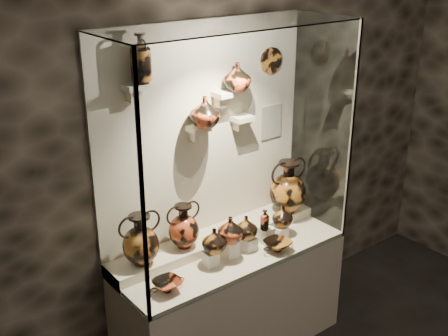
{
  "coord_description": "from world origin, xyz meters",
  "views": [
    {
      "loc": [
        -2.16,
        -0.51,
        2.85
      ],
      "look_at": [
        -0.05,
        2.2,
        1.47
      ],
      "focal_mm": 45.0,
      "sensor_mm": 36.0,
      "label": 1
    }
  ],
  "objects_px": {
    "jug_b": "(230,229)",
    "kylix_right": "(277,244)",
    "ovoid_vase_b": "(237,77)",
    "amphora_mid": "(183,226)",
    "kylix_left": "(167,284)",
    "ovoid_vase_a": "(205,112)",
    "lekythos_small": "(264,219)",
    "jug_c": "(246,227)",
    "jug_a": "(214,240)",
    "amphora_left": "(141,239)",
    "amphora_right": "(288,187)",
    "jug_e": "(282,216)",
    "lekythos_tall": "(141,56)"
  },
  "relations": [
    {
      "from": "ovoid_vase_b",
      "to": "amphora_mid",
      "type": "bearing_deg",
      "value": 167.99
    },
    {
      "from": "jug_b",
      "to": "ovoid_vase_a",
      "type": "xyz_separation_m",
      "value": [
        -0.01,
        0.25,
        0.77
      ]
    },
    {
      "from": "kylix_left",
      "to": "lekythos_tall",
      "type": "xyz_separation_m",
      "value": [
        0.1,
        0.35,
        1.36
      ]
    },
    {
      "from": "ovoid_vase_a",
      "to": "jug_e",
      "type": "bearing_deg",
      "value": -16.67
    },
    {
      "from": "ovoid_vase_a",
      "to": "ovoid_vase_b",
      "type": "height_order",
      "value": "ovoid_vase_b"
    },
    {
      "from": "amphora_right",
      "to": "jug_b",
      "type": "relative_size",
      "value": 2.24
    },
    {
      "from": "jug_a",
      "to": "jug_b",
      "type": "bearing_deg",
      "value": -11.25
    },
    {
      "from": "amphora_right",
      "to": "jug_a",
      "type": "relative_size",
      "value": 2.43
    },
    {
      "from": "kylix_right",
      "to": "ovoid_vase_b",
      "type": "bearing_deg",
      "value": 121.51
    },
    {
      "from": "amphora_right",
      "to": "jug_c",
      "type": "distance_m",
      "value": 0.58
    },
    {
      "from": "amphora_mid",
      "to": "lekythos_small",
      "type": "height_order",
      "value": "amphora_mid"
    },
    {
      "from": "lekythos_small",
      "to": "jug_e",
      "type": "bearing_deg",
      "value": 14.96
    },
    {
      "from": "amphora_mid",
      "to": "jug_c",
      "type": "height_order",
      "value": "amphora_mid"
    },
    {
      "from": "kylix_left",
      "to": "amphora_right",
      "type": "bearing_deg",
      "value": 0.51
    },
    {
      "from": "amphora_left",
      "to": "amphora_right",
      "type": "height_order",
      "value": "amphora_right"
    },
    {
      "from": "amphora_left",
      "to": "kylix_left",
      "type": "bearing_deg",
      "value": -104.22
    },
    {
      "from": "amphora_left",
      "to": "amphora_right",
      "type": "bearing_deg",
      "value": -18.52
    },
    {
      "from": "amphora_left",
      "to": "kylix_left",
      "type": "height_order",
      "value": "amphora_left"
    },
    {
      "from": "lekythos_small",
      "to": "kylix_left",
      "type": "distance_m",
      "value": 0.88
    },
    {
      "from": "kylix_right",
      "to": "lekythos_tall",
      "type": "distance_m",
      "value": 1.62
    },
    {
      "from": "jug_b",
      "to": "jug_e",
      "type": "bearing_deg",
      "value": -8.18
    },
    {
      "from": "jug_c",
      "to": "ovoid_vase_a",
      "type": "height_order",
      "value": "ovoid_vase_a"
    },
    {
      "from": "amphora_left",
      "to": "jug_a",
      "type": "height_order",
      "value": "amphora_left"
    },
    {
      "from": "jug_b",
      "to": "lekythos_tall",
      "type": "xyz_separation_m",
      "value": [
        -0.45,
        0.29,
        1.18
      ]
    },
    {
      "from": "jug_b",
      "to": "ovoid_vase_b",
      "type": "bearing_deg",
      "value": 34.46
    },
    {
      "from": "jug_c",
      "to": "kylix_right",
      "type": "xyz_separation_m",
      "value": [
        0.17,
        -0.15,
        -0.13
      ]
    },
    {
      "from": "lekythos_small",
      "to": "kylix_right",
      "type": "xyz_separation_m",
      "value": [
        0.02,
        -0.12,
        -0.16
      ]
    },
    {
      "from": "lekythos_small",
      "to": "ovoid_vase_a",
      "type": "distance_m",
      "value": 0.89
    },
    {
      "from": "jug_e",
      "to": "amphora_mid",
      "type": "bearing_deg",
      "value": 177.59
    },
    {
      "from": "ovoid_vase_a",
      "to": "lekythos_small",
      "type": "bearing_deg",
      "value": -30.56
    },
    {
      "from": "kylix_right",
      "to": "ovoid_vase_a",
      "type": "distance_m",
      "value": 1.07
    },
    {
      "from": "jug_c",
      "to": "jug_a",
      "type": "bearing_deg",
      "value": 163.53
    },
    {
      "from": "amphora_mid",
      "to": "ovoid_vase_a",
      "type": "height_order",
      "value": "ovoid_vase_a"
    },
    {
      "from": "jug_b",
      "to": "jug_c",
      "type": "bearing_deg",
      "value": -0.04
    },
    {
      "from": "ovoid_vase_b",
      "to": "jug_e",
      "type": "bearing_deg",
      "value": -60.77
    },
    {
      "from": "amphora_left",
      "to": "kylix_left",
      "type": "xyz_separation_m",
      "value": [
        0.01,
        -0.28,
        -0.2
      ]
    },
    {
      "from": "jug_b",
      "to": "kylix_left",
      "type": "bearing_deg",
      "value": 176.23
    },
    {
      "from": "jug_b",
      "to": "ovoid_vase_b",
      "type": "distance_m",
      "value": 1.03
    },
    {
      "from": "amphora_left",
      "to": "lekythos_small",
      "type": "relative_size",
      "value": 2.02
    },
    {
      "from": "ovoid_vase_a",
      "to": "ovoid_vase_b",
      "type": "distance_m",
      "value": 0.34
    },
    {
      "from": "jug_a",
      "to": "jug_b",
      "type": "distance_m",
      "value": 0.14
    },
    {
      "from": "lekythos_tall",
      "to": "ovoid_vase_a",
      "type": "height_order",
      "value": "lekythos_tall"
    },
    {
      "from": "jug_b",
      "to": "kylix_right",
      "type": "bearing_deg",
      "value": -30.91
    },
    {
      "from": "jug_c",
      "to": "jug_e",
      "type": "xyz_separation_m",
      "value": [
        0.34,
        -0.01,
        -0.01
      ]
    },
    {
      "from": "amphora_right",
      "to": "ovoid_vase_b",
      "type": "distance_m",
      "value": 1.01
    },
    {
      "from": "jug_b",
      "to": "ovoid_vase_a",
      "type": "distance_m",
      "value": 0.81
    },
    {
      "from": "amphora_right",
      "to": "jug_a",
      "type": "distance_m",
      "value": 0.88
    },
    {
      "from": "ovoid_vase_a",
      "to": "amphora_left",
      "type": "bearing_deg",
      "value": -168.1
    },
    {
      "from": "amphora_left",
      "to": "lekythos_small",
      "type": "bearing_deg",
      "value": -30.99
    },
    {
      "from": "jug_b",
      "to": "ovoid_vase_a",
      "type": "height_order",
      "value": "ovoid_vase_a"
    }
  ]
}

